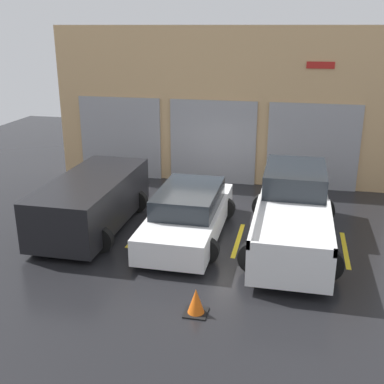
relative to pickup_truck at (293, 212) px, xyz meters
name	(u,v)px	position (x,y,z in m)	size (l,w,h in m)	color
ground_plane	(202,211)	(-2.77, 1.60, -0.80)	(28.00, 28.00, 0.00)	black
shophouse_building	(220,108)	(-2.78, 4.89, 1.88)	(12.15, 0.68, 5.49)	tan
pickup_truck	(293,212)	(0.00, 0.00, 0.00)	(2.39, 5.52, 1.71)	white
sedan_white	(188,214)	(-2.77, -0.29, -0.18)	(2.20, 4.66, 1.33)	white
sedan_side	(92,201)	(-5.55, -0.32, 0.00)	(2.31, 4.66, 1.47)	black
parking_stripe_far_left	(50,223)	(-6.93, -0.33, -0.80)	(0.12, 2.20, 0.01)	gold
parking_stripe_left	(140,231)	(-4.16, -0.33, -0.80)	(0.12, 2.20, 0.01)	gold
parking_stripe_centre	(238,240)	(-1.39, -0.33, -0.80)	(0.12, 2.20, 0.01)	gold
parking_stripe_right	(345,250)	(1.39, -0.33, -0.80)	(0.12, 2.20, 0.01)	gold
traffic_cone	(196,302)	(-1.78, -3.98, -0.55)	(0.47, 0.47, 0.55)	black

